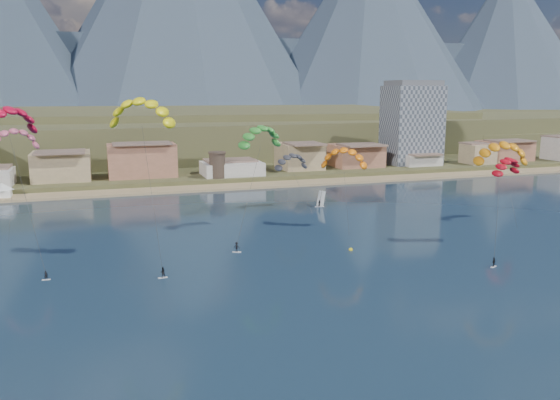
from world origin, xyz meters
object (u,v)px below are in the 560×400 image
object	(u,v)px
apartment_tower	(412,123)
kitesurfer_orange	(502,150)
kitesurfer_green	(260,134)
buoy	(351,250)
windsurfer	(320,202)
watchtower	(217,165)
kitesurfer_red	(7,116)
kitesurfer_yellow	(141,109)

from	to	relation	value
apartment_tower	kitesurfer_orange	world-z (taller)	apartment_tower
kitesurfer_green	buoy	size ratio (longest dim) A/B	34.55
windsurfer	buoy	size ratio (longest dim) A/B	5.64
kitesurfer_green	apartment_tower	bearing A→B (deg)	43.51
windsurfer	buoy	xyz separation A→B (m)	(-9.85, -40.13, -1.22)
apartment_tower	windsurfer	world-z (taller)	apartment_tower
watchtower	kitesurfer_green	bearing A→B (deg)	-93.61
watchtower	apartment_tower	bearing A→B (deg)	9.93
apartment_tower	kitesurfer_green	bearing A→B (deg)	-136.49
kitesurfer_green	windsurfer	size ratio (longest dim) A/B	6.13
kitesurfer_orange	kitesurfer_green	bearing A→B (deg)	148.37
kitesurfer_orange	buoy	xyz separation A→B (m)	(-28.35, 5.81, -18.80)
watchtower	kitesurfer_red	distance (m)	94.43
watchtower	kitesurfer_yellow	distance (m)	87.49
kitesurfer_red	kitesurfer_orange	world-z (taller)	kitesurfer_red
watchtower	windsurfer	xyz separation A→B (m)	(18.05, -45.04, -5.02)
kitesurfer_red	kitesurfer_yellow	world-z (taller)	kitesurfer_yellow
buoy	watchtower	bearing A→B (deg)	95.50
kitesurfer_yellow	kitesurfer_orange	size ratio (longest dim) A/B	1.28
kitesurfer_red	kitesurfer_orange	size ratio (longest dim) A/B	1.21
apartment_tower	watchtower	distance (m)	82.02
apartment_tower	watchtower	bearing A→B (deg)	-170.07
apartment_tower	kitesurfer_green	distance (m)	116.09
watchtower	kitesurfer_orange	size ratio (longest dim) A/B	0.36
kitesurfer_red	buoy	bearing A→B (deg)	-7.58
kitesurfer_red	windsurfer	xyz separation A→B (m)	(68.59, 32.31, -24.49)
kitesurfer_green	kitesurfer_red	bearing A→B (deg)	-166.12
kitesurfer_green	watchtower	bearing A→B (deg)	86.39
watchtower	buoy	distance (m)	85.79
watchtower	buoy	xyz separation A→B (m)	(8.20, -85.17, -6.24)
watchtower	windsurfer	distance (m)	48.78
kitesurfer_yellow	kitesurfer_green	world-z (taller)	kitesurfer_yellow
kitesurfer_yellow	kitesurfer_orange	xyz separation A→B (m)	(65.80, -11.13, -8.03)
apartment_tower	kitesurfer_red	distance (m)	159.53
kitesurfer_red	windsurfer	distance (m)	79.68
kitesurfer_green	kitesurfer_orange	bearing A→B (deg)	-31.63
windsurfer	apartment_tower	bearing A→B (deg)	43.62
kitesurfer_yellow	kitesurfer_orange	world-z (taller)	kitesurfer_yellow
kitesurfer_red	kitesurfer_green	world-z (taller)	kitesurfer_red
buoy	kitesurfer_yellow	bearing A→B (deg)	171.91
apartment_tower	kitesurfer_green	world-z (taller)	apartment_tower
kitesurfer_yellow	kitesurfer_orange	distance (m)	67.22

